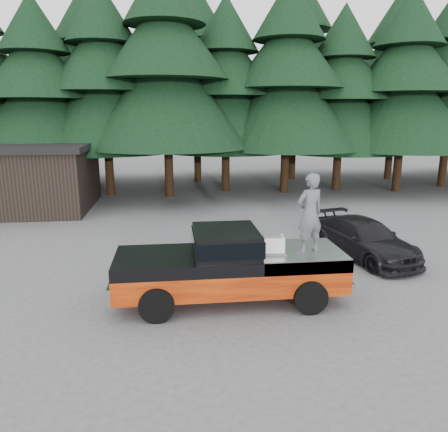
{
  "coord_description": "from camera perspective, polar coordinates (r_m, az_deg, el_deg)",
  "views": [
    {
      "loc": [
        -0.85,
        -10.87,
        4.8
      ],
      "look_at": [
        0.46,
        0.0,
        2.19
      ],
      "focal_mm": 35.0,
      "sensor_mm": 36.0,
      "label": 1
    }
  ],
  "objects": [
    {
      "name": "ground",
      "position": [
        11.91,
        -2.23,
        -10.38
      ],
      "size": [
        120.0,
        120.0,
        0.0
      ],
      "primitive_type": "plane",
      "color": "#4E4E50",
      "rests_on": "ground"
    },
    {
      "name": "pickup_truck",
      "position": [
        11.4,
        0.73,
        -7.87
      ],
      "size": [
        6.0,
        2.04,
        1.33
      ],
      "primitive_type": null,
      "color": "#CE490B",
      "rests_on": "ground"
    },
    {
      "name": "truck_cab",
      "position": [
        11.08,
        0.23,
        -3.26
      ],
      "size": [
        1.66,
        1.9,
        0.59
      ],
      "primitive_type": "cube",
      "color": "black",
      "rests_on": "pickup_truck"
    },
    {
      "name": "air_compressor",
      "position": [
        11.11,
        6.22,
        -3.78
      ],
      "size": [
        0.64,
        0.55,
        0.41
      ],
      "primitive_type": "cube",
      "rotation": [
        0.0,
        0.0,
        -0.09
      ],
      "color": "white",
      "rests_on": "pickup_truck"
    },
    {
      "name": "man_on_bed",
      "position": [
        11.11,
        11.13,
        0.35
      ],
      "size": [
        0.85,
        0.68,
        2.03
      ],
      "primitive_type": "imported",
      "rotation": [
        0.0,
        0.0,
        3.45
      ],
      "color": "#56585D",
      "rests_on": "pickup_truck"
    },
    {
      "name": "parked_car",
      "position": [
        15.47,
        17.81,
        -2.86
      ],
      "size": [
        2.89,
        4.74,
        1.29
      ],
      "primitive_type": "imported",
      "rotation": [
        0.0,
        0.0,
        0.26
      ],
      "color": "black",
      "rests_on": "ground"
    },
    {
      "name": "utility_building",
      "position": [
        24.48,
        -26.36,
        4.65
      ],
      "size": [
        8.4,
        6.4,
        3.3
      ],
      "color": "black",
      "rests_on": "ground"
    },
    {
      "name": "treeline",
      "position": [
        28.25,
        -4.52,
        19.3
      ],
      "size": [
        60.15,
        16.05,
        17.5
      ],
      "color": "black",
      "rests_on": "ground"
    }
  ]
}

